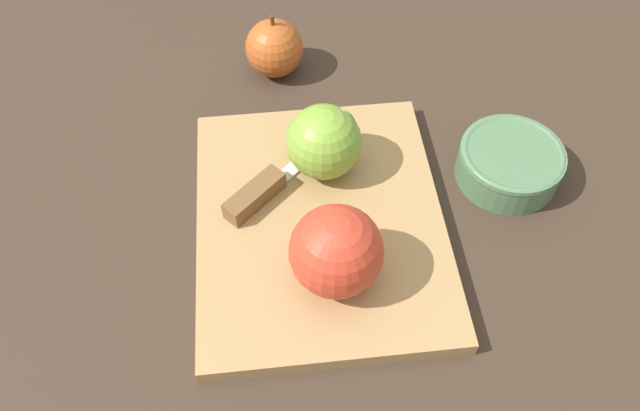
{
  "coord_description": "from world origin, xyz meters",
  "views": [
    {
      "loc": [
        -0.37,
        -0.02,
        0.54
      ],
      "look_at": [
        0.0,
        0.0,
        0.04
      ],
      "focal_mm": 35.0,
      "sensor_mm": 36.0,
      "label": 1
    }
  ],
  "objects_px": {
    "apple_half_left": "(336,252)",
    "knife": "(261,191)",
    "bowl": "(510,162)",
    "apple_half_right": "(326,142)",
    "apple_whole": "(274,48)"
  },
  "relations": [
    {
      "from": "bowl",
      "to": "apple_whole",
      "type": "bearing_deg",
      "value": 59.98
    },
    {
      "from": "apple_half_left",
      "to": "bowl",
      "type": "xyz_separation_m",
      "value": [
        0.15,
        -0.18,
        -0.04
      ]
    },
    {
      "from": "apple_whole",
      "to": "knife",
      "type": "bearing_deg",
      "value": -177.86
    },
    {
      "from": "apple_whole",
      "to": "bowl",
      "type": "xyz_separation_m",
      "value": [
        -0.16,
        -0.27,
        -0.01
      ]
    },
    {
      "from": "apple_half_right",
      "to": "knife",
      "type": "bearing_deg",
      "value": 93.74
    },
    {
      "from": "apple_half_left",
      "to": "bowl",
      "type": "relative_size",
      "value": 0.77
    },
    {
      "from": "apple_half_left",
      "to": "knife",
      "type": "height_order",
      "value": "apple_half_left"
    },
    {
      "from": "apple_half_left",
      "to": "knife",
      "type": "bearing_deg",
      "value": -115.72
    },
    {
      "from": "knife",
      "to": "bowl",
      "type": "bearing_deg",
      "value": -39.52
    },
    {
      "from": "apple_whole",
      "to": "apple_half_right",
      "type": "bearing_deg",
      "value": -156.93
    },
    {
      "from": "knife",
      "to": "apple_half_right",
      "type": "bearing_deg",
      "value": -17.88
    },
    {
      "from": "apple_half_left",
      "to": "knife",
      "type": "distance_m",
      "value": 0.13
    },
    {
      "from": "knife",
      "to": "bowl",
      "type": "xyz_separation_m",
      "value": [
        0.06,
        -0.26,
        -0.01
      ]
    },
    {
      "from": "bowl",
      "to": "knife",
      "type": "bearing_deg",
      "value": 102.54
    },
    {
      "from": "apple_half_left",
      "to": "knife",
      "type": "xyz_separation_m",
      "value": [
        0.09,
        0.08,
        -0.03
      ]
    }
  ]
}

